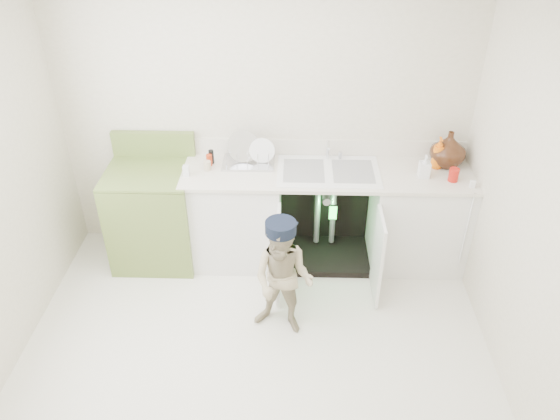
{
  "coord_description": "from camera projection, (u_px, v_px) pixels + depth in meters",
  "views": [
    {
      "loc": [
        0.26,
        -2.77,
        3.15
      ],
      "look_at": [
        0.16,
        0.7,
        0.84
      ],
      "focal_mm": 35.0,
      "sensor_mm": 36.0,
      "label": 1
    }
  ],
  "objects": [
    {
      "name": "avocado_stove",
      "position": [
        154.0,
        214.0,
        4.81
      ],
      "size": [
        0.72,
        0.65,
        1.12
      ],
      "color": "olive",
      "rests_on": "ground"
    },
    {
      "name": "room_shell",
      "position": [
        251.0,
        217.0,
        3.36
      ],
      "size": [
        6.0,
        5.5,
        1.26
      ],
      "color": "beige",
      "rests_on": "ground"
    },
    {
      "name": "repair_worker",
      "position": [
        283.0,
        279.0,
        4.02
      ],
      "size": [
        0.7,
        0.81,
        0.99
      ],
      "rotation": [
        0.0,
        0.0,
        -0.29
      ],
      "color": "tan",
      "rests_on": "ground"
    },
    {
      "name": "counter_run",
      "position": [
        329.0,
        214.0,
        4.79
      ],
      "size": [
        2.44,
        1.02,
        1.21
      ],
      "color": "silver",
      "rests_on": "ground"
    },
    {
      "name": "ground",
      "position": [
        256.0,
        356.0,
        4.05
      ],
      "size": [
        3.5,
        3.5,
        0.0
      ],
      "primitive_type": "plane",
      "color": "beige",
      "rests_on": "ground"
    }
  ]
}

